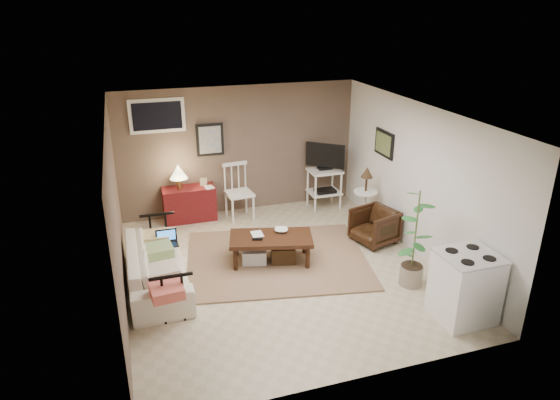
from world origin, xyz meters
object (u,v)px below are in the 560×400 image
object	(u,v)px
sofa	(156,260)
side_table	(366,190)
tv_stand	(325,174)
potted_plant	(415,235)
coffee_table	(270,247)
red_console	(188,201)
stove	(465,286)
spindle_chair	(239,193)
armchair	(374,225)

from	to	relation	value
sofa	side_table	world-z (taller)	side_table
tv_stand	potted_plant	world-z (taller)	potted_plant
coffee_table	red_console	bearing A→B (deg)	115.51
coffee_table	side_table	bearing A→B (deg)	21.60
sofa	coffee_table	bearing A→B (deg)	-86.22
side_table	red_console	bearing A→B (deg)	157.41
coffee_table	sofa	world-z (taller)	sofa
side_table	stove	distance (m)	2.94
sofa	spindle_chair	xyz separation A→B (m)	(1.67, 1.96, 0.09)
armchair	potted_plant	distance (m)	1.44
sofa	side_table	size ratio (longest dim) A/B	1.82
tv_stand	coffee_table	bearing A→B (deg)	-131.87
spindle_chair	potted_plant	xyz separation A→B (m)	(1.80, -3.07, 0.29)
sofa	spindle_chair	size ratio (longest dim) A/B	1.96
red_console	side_table	xyz separation A→B (m)	(2.97, -1.24, 0.31)
coffee_table	tv_stand	world-z (taller)	tv_stand
sofa	stove	size ratio (longest dim) A/B	2.21
armchair	stove	xyz separation A→B (m)	(0.07, -2.28, 0.13)
coffee_table	spindle_chair	size ratio (longest dim) A/B	1.33
sofa	side_table	distance (m)	3.85
sofa	tv_stand	distance (m)	3.93
sofa	red_console	bearing A→B (deg)	-19.50
coffee_table	stove	xyz separation A→B (m)	(1.93, -2.13, 0.19)
spindle_chair	side_table	size ratio (longest dim) A/B	0.93
side_table	potted_plant	xyz separation A→B (m)	(-0.26, -2.01, 0.09)
spindle_chair	red_console	bearing A→B (deg)	168.63
tv_stand	stove	distance (m)	4.00
tv_stand	armchair	distance (m)	1.76
tv_stand	stove	size ratio (longest dim) A/B	1.40
sofa	side_table	xyz separation A→B (m)	(3.73, 0.91, 0.29)
tv_stand	stove	xyz separation A→B (m)	(0.27, -3.98, -0.22)
armchair	stove	world-z (taller)	stove
coffee_table	potted_plant	distance (m)	2.19
coffee_table	spindle_chair	world-z (taller)	spindle_chair
armchair	side_table	bearing A→B (deg)	151.34
coffee_table	armchair	world-z (taller)	armchair
red_console	spindle_chair	world-z (taller)	red_console
armchair	stove	size ratio (longest dim) A/B	0.71
spindle_chair	stove	xyz separation A→B (m)	(1.99, -3.98, -0.03)
tv_stand	side_table	xyz separation A→B (m)	(0.34, -1.06, 0.01)
sofa	stove	distance (m)	4.18
tv_stand	side_table	distance (m)	1.11
side_table	armchair	xyz separation A→B (m)	(-0.14, -0.65, -0.37)
red_console	armchair	bearing A→B (deg)	-33.66
coffee_table	red_console	world-z (taller)	red_console
sofa	armchair	size ratio (longest dim) A/B	3.11
red_console	spindle_chair	bearing A→B (deg)	-11.37
tv_stand	potted_plant	xyz separation A→B (m)	(0.08, -3.07, 0.10)
side_table	stove	bearing A→B (deg)	-91.41
potted_plant	sofa	bearing A→B (deg)	162.30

